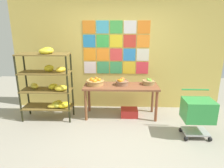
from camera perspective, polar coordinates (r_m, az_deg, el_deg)
ground at (r=3.61m, az=1.25°, el=-17.40°), size 9.50×9.50×0.00m
back_wall_with_art at (r=4.82m, az=1.64°, el=8.53°), size 5.00×0.07×2.68m
banana_shelf_unit at (r=4.43m, az=-17.44°, el=0.69°), size 1.08×0.47×1.59m
display_table at (r=4.43m, az=2.56°, el=-1.57°), size 1.63×0.61×0.73m
fruit_basket_right at (r=4.43m, az=-4.85°, el=0.59°), size 0.40×0.40×0.16m
fruit_basket_left at (r=4.53m, az=10.47°, el=0.58°), size 0.29×0.29×0.13m
fruit_basket_back_right at (r=4.41m, az=2.82°, el=0.54°), size 0.30×0.30×0.16m
produce_crate_under_table at (r=4.63m, az=4.96°, el=-8.12°), size 0.38×0.30×0.18m
shopping_cart at (r=3.97m, az=23.33°, el=-7.27°), size 0.53×0.46×0.86m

